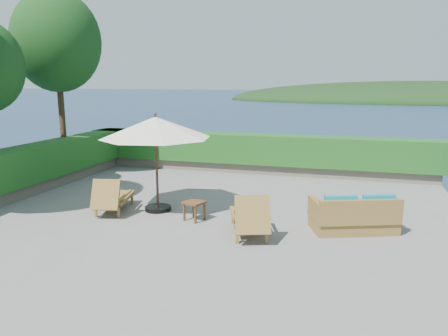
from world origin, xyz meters
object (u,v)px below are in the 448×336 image
(lounge_left, at_px, (112,197))
(wicker_loveseat, at_px, (354,216))
(patio_umbrella, at_px, (156,128))
(lounge_right, at_px, (250,216))
(side_table, at_px, (194,205))

(lounge_left, relative_size, wicker_loveseat, 0.86)
(patio_umbrella, distance_m, wicker_loveseat, 5.01)
(patio_umbrella, relative_size, wicker_loveseat, 1.65)
(patio_umbrella, relative_size, lounge_right, 1.79)
(patio_umbrella, relative_size, lounge_left, 1.92)
(patio_umbrella, xyz_separation_m, lounge_right, (2.60, -1.09, -1.65))
(lounge_left, relative_size, lounge_right, 0.93)
(side_table, bearing_deg, lounge_left, 178.72)
(lounge_left, height_order, wicker_loveseat, lounge_left)
(side_table, xyz_separation_m, wicker_loveseat, (3.54, 0.25, -0.04))
(patio_umbrella, distance_m, lounge_left, 2.00)
(patio_umbrella, distance_m, side_table, 2.10)
(patio_umbrella, height_order, lounge_left, patio_umbrella)
(wicker_loveseat, bearing_deg, patio_umbrella, 156.45)
(lounge_right, height_order, side_table, lounge_right)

